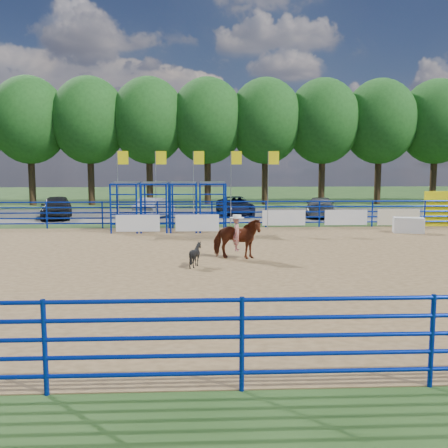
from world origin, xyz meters
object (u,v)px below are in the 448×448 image
Objects in this scene: car_b at (155,208)px; car_d at (320,207)px; announcer_table at (408,225)px; horse_and_rider at (237,236)px; car_a at (57,207)px; car_c at (235,206)px; calf at (196,255)px.

car_d is at bearing -161.48° from car_b.
announcer_table is 0.33× the size of car_d.
horse_and_rider is at bearing 78.97° from car_d.
announcer_table is 8.40m from car_d.
car_a is 6.31m from car_b.
horse_and_rider is at bearing 123.51° from car_b.
car_a is at bearing -178.54° from car_c.
car_b is at bearing -17.36° from calf.
announcer_table is 0.32× the size of car_c.
announcer_table is at bearing 167.40° from car_b.
calf is (-10.80, -7.96, 0.02)m from announcer_table.
car_a is 0.94× the size of car_c.
car_a is at bearing 126.53° from horse_and_rider.
calf is at bearing -138.59° from horse_and_rider.
horse_and_rider is at bearing -99.44° from car_c.
car_c reaches higher than calf.
car_c is 5.74m from car_d.
car_b is 0.90× the size of car_d.
car_a is 17.28m from car_d.
announcer_table is at bearing -32.75° from car_a.
car_d is (17.28, 0.25, -0.09)m from car_a.
announcer_table is 15.59m from car_b.
car_b is at bearing 150.78° from announcer_table.
horse_and_rider is (-9.28, -6.63, 0.44)m from announcer_table.
horse_and_rider is 15.85m from car_c.
calf is 17.91m from car_d.
car_d reaches higher than calf.
car_c is (11.66, 1.46, -0.10)m from car_a.
calf is 18.14m from car_a.
announcer_table is 0.34× the size of car_a.
horse_and_rider reaches higher than car_c.
car_c is 1.03× the size of car_d.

